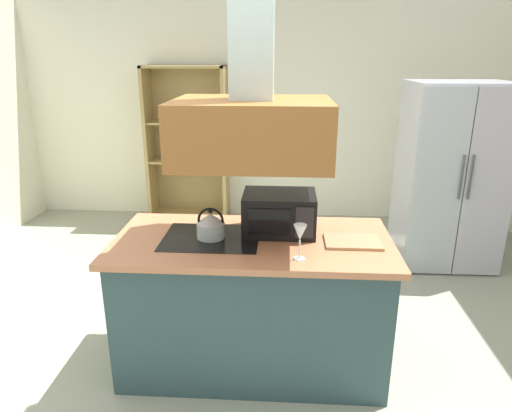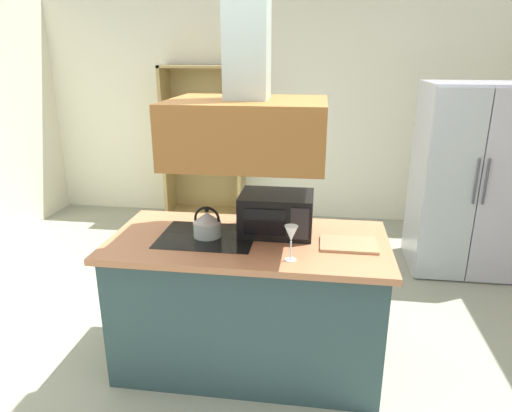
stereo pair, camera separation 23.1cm
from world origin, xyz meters
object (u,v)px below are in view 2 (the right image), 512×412
at_px(cutting_board, 348,244).
at_px(wine_glass_on_counter, 291,235).
at_px(refrigerator, 466,180).
at_px(kettle, 207,224).
at_px(dish_cabinet, 205,152).
at_px(microwave, 276,213).

xyz_separation_m(cutting_board, wine_glass_on_counter, (-0.33, -0.25, 0.14)).
distance_m(refrigerator, cutting_board, 2.12).
height_order(refrigerator, kettle, refrigerator).
xyz_separation_m(dish_cabinet, microwave, (1.16, -2.73, 0.20)).
relative_size(dish_cabinet, kettle, 9.51).
height_order(cutting_board, wine_glass_on_counter, wine_glass_on_counter).
bearing_deg(cutting_board, microwave, 160.76).
bearing_deg(wine_glass_on_counter, dish_cabinet, 112.19).
bearing_deg(cutting_board, refrigerator, 56.45).
bearing_deg(refrigerator, wine_glass_on_counter, -126.68).
height_order(kettle, cutting_board, kettle).
bearing_deg(wine_glass_on_counter, cutting_board, 37.19).
xyz_separation_m(dish_cabinet, wine_glass_on_counter, (1.28, -3.14, 0.22)).
xyz_separation_m(refrigerator, wine_glass_on_counter, (-1.51, -2.02, 0.17)).
height_order(microwave, wine_glass_on_counter, microwave).
distance_m(dish_cabinet, cutting_board, 3.31).
bearing_deg(microwave, refrigerator, 44.71).
bearing_deg(dish_cabinet, kettle, -75.59).
height_order(dish_cabinet, microwave, dish_cabinet).
relative_size(refrigerator, cutting_board, 5.19).
bearing_deg(kettle, wine_glass_on_counter, -27.09).
distance_m(refrigerator, microwave, 2.29).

